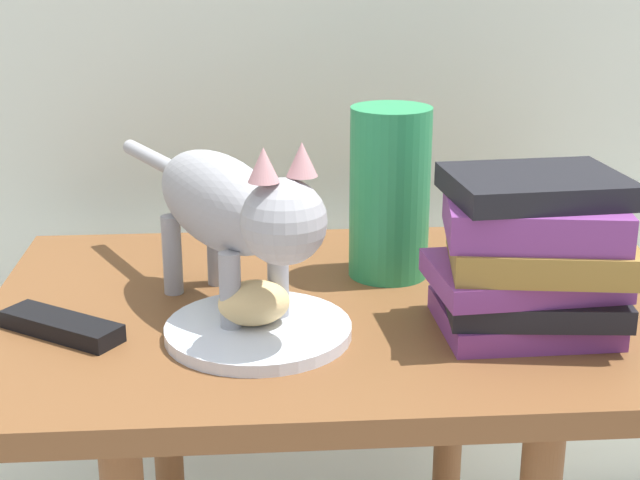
# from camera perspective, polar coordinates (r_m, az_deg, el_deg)

# --- Properties ---
(side_table) EXTENTS (0.80, 0.58, 0.56)m
(side_table) POSITION_cam_1_polar(r_m,az_deg,el_deg) (1.16, -0.00, -7.48)
(side_table) COLOR brown
(side_table) RESTS_ON ground
(plate) EXTENTS (0.21, 0.21, 0.01)m
(plate) POSITION_cam_1_polar(r_m,az_deg,el_deg) (1.04, -3.81, -5.55)
(plate) COLOR silver
(plate) RESTS_ON side_table
(bread_roll) EXTENTS (0.09, 0.07, 0.05)m
(bread_roll) POSITION_cam_1_polar(r_m,az_deg,el_deg) (1.03, -4.07, -3.87)
(bread_roll) COLOR #E0BC7A
(bread_roll) RESTS_ON plate
(cat) EXTENTS (0.26, 0.43, 0.23)m
(cat) POSITION_cam_1_polar(r_m,az_deg,el_deg) (1.05, -5.54, 2.00)
(cat) COLOR #99999E
(cat) RESTS_ON side_table
(book_stack) EXTENTS (0.23, 0.18, 0.18)m
(book_stack) POSITION_cam_1_polar(r_m,az_deg,el_deg) (1.05, 12.85, -0.97)
(book_stack) COLOR #72337A
(book_stack) RESTS_ON side_table
(green_vase) EXTENTS (0.10, 0.10, 0.22)m
(green_vase) POSITION_cam_1_polar(r_m,az_deg,el_deg) (1.19, 4.30, 2.90)
(green_vase) COLOR #288C51
(green_vase) RESTS_ON side_table
(tv_remote) EXTENTS (0.15, 0.12, 0.02)m
(tv_remote) POSITION_cam_1_polar(r_m,az_deg,el_deg) (1.08, -15.59, -5.11)
(tv_remote) COLOR black
(tv_remote) RESTS_ON side_table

